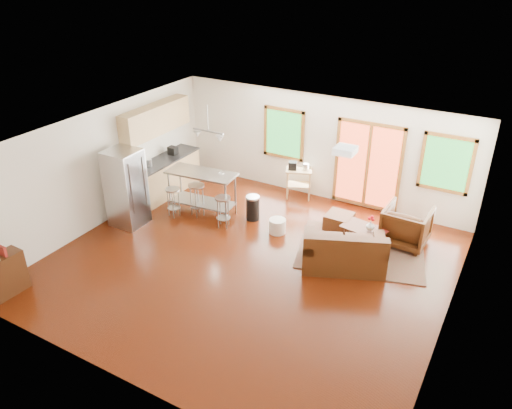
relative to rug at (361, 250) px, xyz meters
The scene contains 29 objects.
floor 2.39m from the rug, 138.84° to the right, with size 7.50×7.00×0.02m, color #310E03.
ceiling 3.53m from the rug, 138.84° to the right, with size 7.50×7.00×0.02m, color white.
back_wall 2.94m from the rug, 132.84° to the left, with size 7.50×0.02×2.60m, color silver.
left_wall 5.92m from the rug, 164.21° to the right, with size 0.02×7.00×2.60m, color silver.
right_wall 2.82m from the rug, 38.69° to the right, with size 0.02×7.00×2.60m, color silver.
front_wall 5.54m from the rug, 109.48° to the right, with size 7.50×0.02×2.60m, color silver.
window_left 3.69m from the rug, 145.98° to the left, with size 1.10×0.05×1.30m.
french_doors 2.26m from the rug, 107.56° to the left, with size 1.60×0.05×2.10m.
window_right 2.64m from the rug, 59.72° to the left, with size 1.10×0.05×1.30m.
rug is the anchor object (origin of this frame).
loveseat 0.83m from the rug, 99.24° to the right, with size 1.82×1.45×0.85m.
coffee_table 0.45m from the rug, 101.89° to the left, with size 1.00×0.70×0.37m.
armchair 1.11m from the rug, 46.21° to the left, with size 0.91×0.85×0.94m, color #331808.
ottoman 0.97m from the rug, 140.43° to the left, with size 0.56×0.56×0.37m, color #331808.
pouf 1.88m from the rug, behind, with size 0.37×0.37×0.32m, color beige.
vase 0.57m from the rug, 73.86° to the left, with size 0.21×0.22×0.32m.
book 0.71m from the rug, 56.37° to the left, with size 0.20×0.03×0.27m, color maroon.
cabinets 5.36m from the rug, behind, with size 0.64×2.24×2.30m.
refrigerator 5.27m from the rug, 163.45° to the right, with size 0.74×0.70×1.77m.
island 3.91m from the rug, behind, with size 1.69×0.81×1.03m.
cup 3.54m from the rug, behind, with size 0.13×0.10×0.13m, color white.
bar_stool_a 4.41m from the rug, behind, with size 0.41×0.41×0.71m.
bar_stool_b 3.93m from the rug, behind, with size 0.48×0.48×0.79m.
bar_stool_c 3.14m from the rug, 169.42° to the right, with size 0.44×0.44×0.74m.
trash_can 2.65m from the rug, behind, with size 0.33×0.33×0.58m.
kitchen_cart 2.79m from the rug, 144.64° to the left, with size 0.74×0.62×0.97m.
bookshelf 6.95m from the rug, 137.92° to the right, with size 0.38×0.91×1.05m.
ceiling_flush 2.71m from the rug, 101.49° to the right, with size 0.35×0.35×0.12m, color white.
pendant_light 4.15m from the rug, behind, with size 0.80×0.18×0.79m.
Camera 1 is at (4.23, -7.15, 5.67)m, focal length 35.00 mm.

